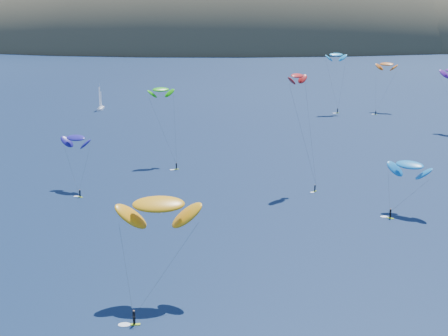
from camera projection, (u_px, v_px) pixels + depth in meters
name	position (u px, v px, depth m)	size (l,w,h in m)	color
island	(257.00, 54.00, 600.83)	(730.00, 300.00, 210.00)	#3D3526
sailboat	(101.00, 107.00, 246.04)	(8.09, 7.04, 10.24)	white
kitesurfer_2	(159.00, 204.00, 90.97)	(11.92, 12.72, 17.42)	#A3C916
kitesurfer_3	(161.00, 90.00, 164.53)	(8.48, 11.76, 21.44)	#A3C916
kitesurfer_4	(336.00, 55.00, 235.98)	(8.74, 6.44, 24.13)	#A3C916
kitesurfer_5	(410.00, 165.00, 127.81)	(10.16, 9.51, 12.50)	#A3C916
kitesurfer_9	(297.00, 76.00, 141.05)	(7.84, 8.82, 27.73)	#A3C916
kitesurfer_10	(76.00, 138.00, 144.09)	(8.60, 12.26, 13.93)	#A3C916
kitesurfer_11	(387.00, 64.00, 240.76)	(11.01, 14.24, 20.19)	#A3C916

